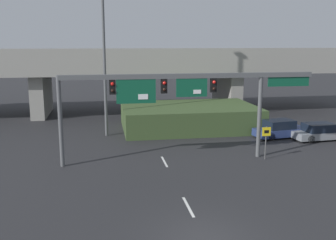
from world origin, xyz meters
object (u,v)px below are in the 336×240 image
(speed_limit_sign, at_px, (266,138))
(parked_sedan_mid_right, at_px, (320,132))
(signal_gantry, at_px, (180,90))
(highway_light_pole_near, at_px, (104,35))
(parked_sedan_near_right, at_px, (280,129))

(speed_limit_sign, bearing_deg, parked_sedan_mid_right, 33.88)
(speed_limit_sign, bearing_deg, signal_gantry, 173.22)
(highway_light_pole_near, xyz_separation_m, parked_sedan_near_right, (14.42, -3.08, -7.77))
(highway_light_pole_near, height_order, parked_sedan_near_right, highway_light_pole_near)
(signal_gantry, xyz_separation_m, parked_sedan_mid_right, (12.50, 3.80, -4.18))
(parked_sedan_near_right, bearing_deg, speed_limit_sign, -132.27)
(signal_gantry, distance_m, speed_limit_sign, 6.73)
(signal_gantry, bearing_deg, parked_sedan_near_right, 27.92)
(signal_gantry, xyz_separation_m, highway_light_pole_near, (-4.82, 8.17, 3.63))
(highway_light_pole_near, xyz_separation_m, parked_sedan_mid_right, (17.32, -4.37, -7.82))
(signal_gantry, relative_size, speed_limit_sign, 7.40)
(parked_sedan_near_right, relative_size, parked_sedan_mid_right, 0.99)
(signal_gantry, bearing_deg, highway_light_pole_near, 120.50)
(speed_limit_sign, height_order, parked_sedan_mid_right, speed_limit_sign)
(highway_light_pole_near, bearing_deg, parked_sedan_near_right, -12.07)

